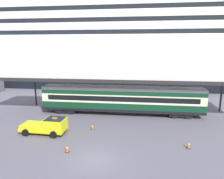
{
  "coord_description": "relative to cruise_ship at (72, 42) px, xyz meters",
  "views": [
    {
      "loc": [
        3.57,
        -16.16,
        9.72
      ],
      "look_at": [
        0.41,
        9.18,
        4.5
      ],
      "focal_mm": 32.79,
      "sensor_mm": 36.0,
      "label": 1
    }
  ],
  "objects": [
    {
      "name": "ground_plane",
      "position": [
        16.16,
        -44.59,
        -11.56
      ],
      "size": [
        400.0,
        400.0,
        0.0
      ],
      "primitive_type": "plane",
      "color": "#5A5766"
    },
    {
      "name": "cruise_ship",
      "position": [
        0.0,
        0.0,
        0.0
      ],
      "size": [
        175.28,
        30.64,
        33.9
      ],
      "color": "black",
      "rests_on": "ground"
    },
    {
      "name": "platform_canopy",
      "position": [
        17.51,
        -31.06,
        -6.0
      ],
      "size": [
        37.77,
        6.12,
        5.81
      ],
      "color": "silver",
      "rests_on": "ground"
    },
    {
      "name": "train_carriage",
      "position": [
        17.51,
        -31.48,
        -9.25
      ],
      "size": [
        23.4,
        2.81,
        4.11
      ],
      "color": "black",
      "rests_on": "ground"
    },
    {
      "name": "service_truck",
      "position": [
        9.69,
        -39.75,
        -10.57
      ],
      "size": [
        5.28,
        2.41,
        2.02
      ],
      "color": "yellow",
      "rests_on": "ground"
    },
    {
      "name": "traffic_cone_near",
      "position": [
        24.92,
        -41.37,
        -11.19
      ],
      "size": [
        0.36,
        0.36,
        0.76
      ],
      "color": "black",
      "rests_on": "ground"
    },
    {
      "name": "traffic_cone_mid",
      "position": [
        13.31,
        -43.57,
        -11.18
      ],
      "size": [
        0.36,
        0.36,
        0.77
      ],
      "color": "black",
      "rests_on": "ground"
    },
    {
      "name": "traffic_cone_far",
      "position": [
        14.47,
        -37.82,
        -11.24
      ],
      "size": [
        0.36,
        0.36,
        0.65
      ],
      "color": "black",
      "rests_on": "ground"
    }
  ]
}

